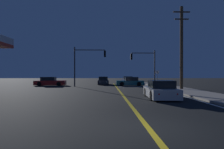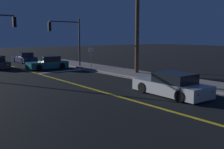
# 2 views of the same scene
# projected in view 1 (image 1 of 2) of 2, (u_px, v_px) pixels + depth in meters

# --- Properties ---
(ground_plane) EXTENTS (160.00, 160.00, 0.00)m
(ground_plane) POSITION_uv_depth(u_px,v_px,m) (150.00, 130.00, 6.76)
(ground_plane) COLOR black
(sidewalk_right) EXTENTS (3.20, 42.49, 0.15)m
(sidewalk_right) POSITION_uv_depth(u_px,v_px,m) (196.00, 93.00, 18.75)
(sidewalk_right) COLOR gray
(sidewalk_right) RESTS_ON ground
(lane_line_center) EXTENTS (0.20, 40.13, 0.01)m
(lane_line_center) POSITION_uv_depth(u_px,v_px,m) (122.00, 94.00, 18.56)
(lane_line_center) COLOR gold
(lane_line_center) RESTS_ON ground
(lane_line_edge_right) EXTENTS (0.16, 40.13, 0.01)m
(lane_line_edge_right) POSITION_uv_depth(u_px,v_px,m) (176.00, 94.00, 18.70)
(lane_line_edge_right) COLOR white
(lane_line_edge_right) RESTS_ON ground
(stop_bar) EXTENTS (5.09, 0.50, 0.01)m
(stop_bar) POSITION_uv_depth(u_px,v_px,m) (135.00, 87.00, 28.93)
(stop_bar) COLOR white
(stop_bar) RESTS_ON ground
(car_lead_oncoming_teal) EXTENTS (4.16, 1.85, 1.34)m
(car_lead_oncoming_teal) POSITION_uv_depth(u_px,v_px,m) (130.00, 82.00, 31.61)
(car_lead_oncoming_teal) COLOR #195960
(car_lead_oncoming_teal) RESTS_ON ground
(car_side_waiting_charcoal) EXTENTS (1.87, 4.18, 1.34)m
(car_side_waiting_charcoal) POSITION_uv_depth(u_px,v_px,m) (103.00, 81.00, 35.35)
(car_side_waiting_charcoal) COLOR #2D2D33
(car_side_waiting_charcoal) RESTS_ON ground
(car_following_oncoming_silver) EXTENTS (2.14, 4.79, 1.34)m
(car_following_oncoming_silver) POSITION_uv_depth(u_px,v_px,m) (161.00, 90.00, 15.52)
(car_following_oncoming_silver) COLOR #B2B5BA
(car_following_oncoming_silver) RESTS_ON ground
(car_distant_tail_navy) EXTENTS (2.01, 4.47, 1.34)m
(car_distant_tail_navy) POSITION_uv_depth(u_px,v_px,m) (127.00, 80.00, 39.89)
(car_distant_tail_navy) COLOR navy
(car_distant_tail_navy) RESTS_ON ground
(car_parked_curb_red) EXTENTS (4.74, 1.91, 1.34)m
(car_parked_curb_red) POSITION_uv_depth(u_px,v_px,m) (50.00, 82.00, 32.10)
(car_parked_curb_red) COLOR maroon
(car_parked_curb_red) RESTS_ON ground
(traffic_signal_near_right) EXTENTS (3.75, 0.28, 5.34)m
(traffic_signal_near_right) POSITION_uv_depth(u_px,v_px,m) (146.00, 62.00, 31.28)
(traffic_signal_near_right) COLOR #38383D
(traffic_signal_near_right) RESTS_ON ground
(traffic_signal_far_left) EXTENTS (4.53, 0.28, 5.62)m
(traffic_signal_far_left) POSITION_uv_depth(u_px,v_px,m) (86.00, 60.00, 29.63)
(traffic_signal_far_left) COLOR #38383D
(traffic_signal_far_left) RESTS_ON ground
(utility_pole_right) EXTENTS (1.89, 0.34, 9.32)m
(utility_pole_right) POSITION_uv_depth(u_px,v_px,m) (182.00, 47.00, 23.20)
(utility_pole_right) COLOR #4C3823
(utility_pole_right) RESTS_ON ground
(street_sign_corner) EXTENTS (0.56, 0.12, 2.31)m
(street_sign_corner) POSITION_uv_depth(u_px,v_px,m) (157.00, 76.00, 28.51)
(street_sign_corner) COLOR slate
(street_sign_corner) RESTS_ON ground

